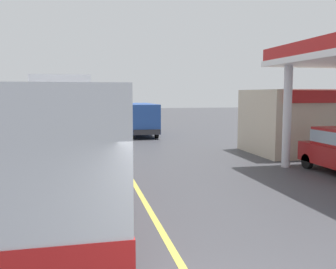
# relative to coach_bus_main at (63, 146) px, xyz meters

# --- Properties ---
(ground) EXTENTS (120.00, 120.00, 0.00)m
(ground) POSITION_rel_coach_bus_main_xyz_m (2.28, 13.41, -1.72)
(ground) COLOR #424247
(lane_divider_stripe) EXTENTS (0.16, 50.00, 0.01)m
(lane_divider_stripe) POSITION_rel_coach_bus_main_xyz_m (2.28, 8.41, -1.72)
(lane_divider_stripe) COLOR #D8CC4C
(lane_divider_stripe) RESTS_ON ground
(coach_bus_main) EXTENTS (2.60, 11.04, 3.69)m
(coach_bus_main) POSITION_rel_coach_bus_main_xyz_m (0.00, 0.00, 0.00)
(coach_bus_main) COLOR silver
(coach_bus_main) RESTS_ON ground
(minibus_opposing_lane) EXTENTS (2.04, 6.13, 2.44)m
(minibus_opposing_lane) POSITION_rel_coach_bus_main_xyz_m (4.86, 17.79, -0.25)
(minibus_opposing_lane) COLOR #264C9E
(minibus_opposing_lane) RESTS_ON ground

